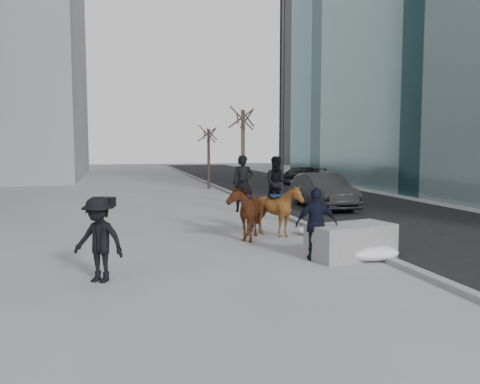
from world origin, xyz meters
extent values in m
plane|color=gray|center=(0.00, 0.00, 0.00)|extent=(120.00, 120.00, 0.00)
cube|color=black|center=(7.00, 10.00, 0.01)|extent=(8.00, 90.00, 0.01)
cube|color=gray|center=(3.00, 10.00, 0.06)|extent=(0.25, 90.00, 0.12)
cube|color=gray|center=(2.30, -0.92, 0.42)|extent=(2.30, 1.51, 0.84)
imported|color=black|center=(5.50, 8.30, 0.76)|extent=(1.72, 4.66, 1.52)
imported|color=black|center=(8.88, 20.19, 0.64)|extent=(2.35, 4.59, 1.27)
imported|color=#48200E|center=(0.38, 2.21, 0.81)|extent=(1.45, 2.11, 1.63)
imported|color=black|center=(0.38, 2.36, 1.64)|extent=(0.72, 0.59, 1.70)
cube|color=#10173B|center=(0.38, 2.36, 1.28)|extent=(0.63, 0.68, 0.06)
imported|color=#532A10|center=(1.49, 2.34, 0.80)|extent=(1.49, 1.63, 1.60)
imported|color=black|center=(1.49, 2.49, 1.61)|extent=(0.90, 0.75, 1.67)
cube|color=#0F1C39|center=(1.49, 2.49, 1.26)|extent=(0.56, 0.63, 0.06)
imported|color=black|center=(1.38, -0.92, 0.88)|extent=(1.08, 0.58, 1.75)
cylinder|color=#C76A0B|center=(1.33, -0.37, 1.15)|extent=(0.04, 0.18, 0.07)
imported|color=black|center=(-3.67, -1.68, 0.88)|extent=(1.31, 1.17, 1.75)
cube|color=black|center=(-3.52, -1.43, 1.62)|extent=(0.42, 0.38, 0.20)
cylinder|color=black|center=(2.60, 5.42, 4.50)|extent=(0.18, 0.18, 9.00)
ellipsoid|color=white|center=(2.70, 2.31, 0.15)|extent=(1.18, 0.75, 0.30)
ellipsoid|color=white|center=(2.70, -1.26, 0.17)|extent=(1.37, 0.87, 0.35)
camera|label=1|loc=(-3.32, -12.26, 2.82)|focal=38.00mm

